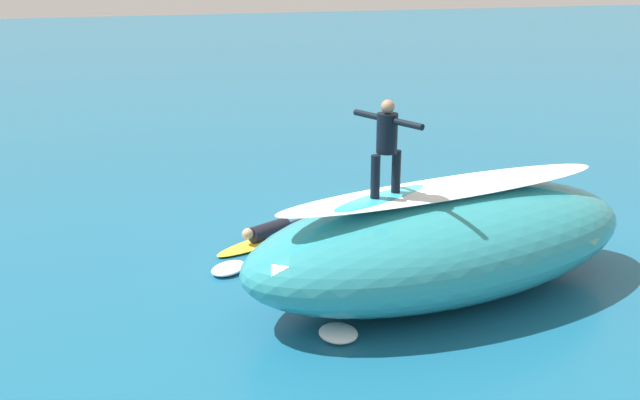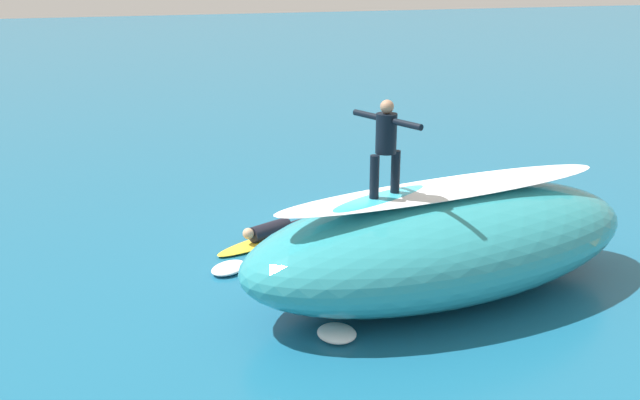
# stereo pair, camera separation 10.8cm
# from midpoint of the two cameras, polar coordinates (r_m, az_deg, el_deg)

# --- Properties ---
(ground_plane) EXTENTS (120.00, 120.00, 0.00)m
(ground_plane) POSITION_cam_midpoint_polar(r_m,az_deg,el_deg) (14.02, 5.94, -3.66)
(ground_plane) COLOR #196084
(wave_crest) EXTENTS (7.36, 4.09, 1.75)m
(wave_crest) POSITION_cam_midpoint_polar(r_m,az_deg,el_deg) (11.98, 9.90, -3.27)
(wave_crest) COLOR teal
(wave_crest) RESTS_ON ground_plane
(wave_foam_lip) EXTENTS (6.01, 2.01, 0.08)m
(wave_foam_lip) POSITION_cam_midpoint_polar(r_m,az_deg,el_deg) (11.68, 10.14, 0.90)
(wave_foam_lip) COLOR white
(wave_foam_lip) RESTS_ON wave_crest
(surfboard_riding) EXTENTS (2.15, 1.28, 0.10)m
(surfboard_riding) POSITION_cam_midpoint_polar(r_m,az_deg,el_deg) (11.06, 5.29, 0.15)
(surfboard_riding) COLOR #33B2D1
(surfboard_riding) RESTS_ON wave_crest
(surfer_riding) EXTENTS (0.61, 1.29, 1.44)m
(surfer_riding) POSITION_cam_midpoint_polar(r_m,az_deg,el_deg) (10.81, 5.43, 4.61)
(surfer_riding) COLOR black
(surfer_riding) RESTS_ON surfboard_riding
(surfboard_paddling) EXTENTS (2.46, 1.59, 0.08)m
(surfboard_paddling) POSITION_cam_midpoint_polar(r_m,az_deg,el_deg) (14.25, -3.68, -3.05)
(surfboard_paddling) COLOR yellow
(surfboard_paddling) RESTS_ON ground_plane
(surfer_paddling) EXTENTS (1.67, 1.00, 0.32)m
(surfer_paddling) POSITION_cam_midpoint_polar(r_m,az_deg,el_deg) (14.26, -3.27, -2.24)
(surfer_paddling) COLOR black
(surfer_paddling) RESTS_ON surfboard_paddling
(foam_patch_near) EXTENTS (0.72, 0.75, 0.17)m
(foam_patch_near) POSITION_cam_midpoint_polar(r_m,az_deg,el_deg) (10.74, 1.60, -10.29)
(foam_patch_near) COLOR white
(foam_patch_near) RESTS_ON ground_plane
(foam_patch_mid) EXTENTS (0.88, 0.85, 0.13)m
(foam_patch_mid) POSITION_cam_midpoint_polar(r_m,az_deg,el_deg) (12.98, -6.84, -5.26)
(foam_patch_mid) COLOR white
(foam_patch_mid) RESTS_ON ground_plane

